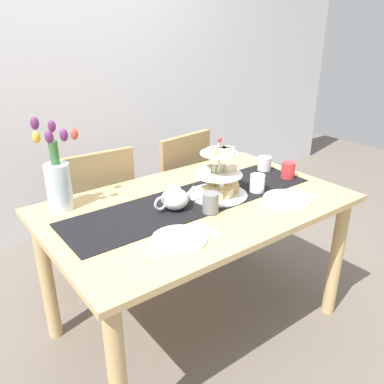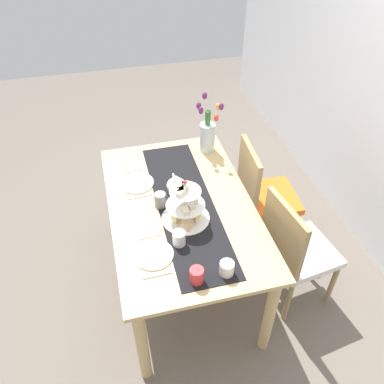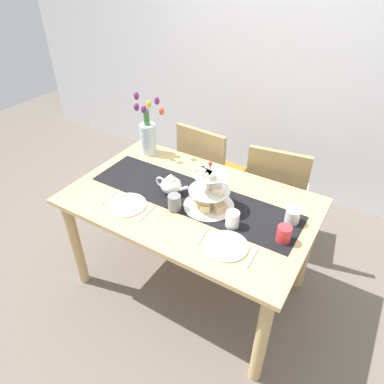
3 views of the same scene
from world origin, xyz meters
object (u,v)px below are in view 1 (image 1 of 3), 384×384
Objects in this scene: mug_orange at (288,170)px; mug_grey at (211,203)px; teapot at (175,198)px; chair_right at (174,189)px; fork_left at (149,251)px; chair_left at (96,212)px; knife_left at (207,229)px; tulip_vase at (58,179)px; knife_right at (305,192)px; mug_white_text at (257,183)px; dinner_plate_right at (286,199)px; fork_right at (266,207)px; cream_jug at (265,164)px; tiered_cake_stand at (219,178)px; dining_table at (198,222)px; dinner_plate_left at (179,239)px.

mug_grey is at bearing -173.11° from mug_orange.
teapot is 2.51× the size of mug_grey.
chair_right reaches higher than fork_left.
knife_left is (0.11, -0.93, 0.25)m from chair_left.
tulip_vase is 1.23m from knife_right.
chair_left is 0.58m from chair_right.
chair_right is 5.35× the size of knife_right.
mug_white_text reaches higher than knife_left.
dinner_plate_right is 1.53× the size of fork_right.
cream_jug is at bearing 19.43° from fork_left.
fork_right is (-0.10, -0.93, 0.25)m from chair_right.
chair_right reaches higher than fork_right.
knife_left is (-0.74, -0.36, -0.04)m from cream_jug.
chair_left is 6.07× the size of fork_right.
cream_jug is at bearing 36.89° from mug_white_text.
tiered_cake_stand is 1.79× the size of knife_right.
chair_left is at bearing 129.49° from knife_right.
mug_grey is (0.41, 0.12, 0.05)m from fork_left.
mug_grey is at bearing 45.09° from knife_left.
fork_right is at bearing -36.40° from tulip_vase.
tiered_cake_stand is at bearing -165.60° from cream_jug.
fork_left and fork_right have the same top height.
chair_left is at bearing 146.01° from cream_jug.
dinner_plate_right is (0.62, -0.93, 0.25)m from chair_left.
fork_left is 1.58× the size of mug_orange.
knife_right is 0.25m from mug_white_text.
fork_right is (-0.37, -0.36, -0.04)m from cream_jug.
teapot reaches higher than mug_white_text.
fork_left is (-0.18, -0.93, 0.25)m from chair_left.
teapot reaches higher than knife_right.
tulip_vase reaches higher than knife_left.
cream_jug is at bearing 11.10° from dining_table.
mug_orange is (0.63, 0.08, -0.00)m from mug_grey.
dinner_plate_right is at bearing 0.00° from fork_left.
chair_left is 10.71× the size of cream_jug.
chair_left reaches higher than fork_left.
chair_left is at bearing 110.18° from dining_table.
dinner_plate_left and dinner_plate_right have the same top height.
tiered_cake_stand is 0.28m from fork_right.
mug_white_text is at bearing -53.23° from chair_left.
mug_orange reaches higher than cream_jug.
knife_right is at bearing -102.13° from cream_jug.
dinner_plate_right is (0.51, 0.00, 0.00)m from knife_left.
dinner_plate_left is at bearing -64.76° from tulip_vase.
mug_orange reaches higher than knife_right.
tiered_cake_stand is 3.20× the size of mug_orange.
knife_left is 0.50m from mug_white_text.
tiered_cake_stand is 0.62m from fork_left.
mug_white_text is at bearing 140.08° from knife_right.
chair_right reaches higher than dinner_plate_left.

